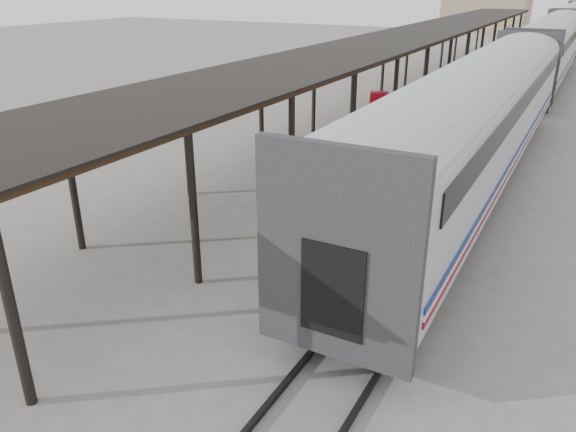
% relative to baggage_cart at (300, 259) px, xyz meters
% --- Properties ---
extents(ground, '(160.00, 160.00, 0.00)m').
position_rel_baggage_cart_xyz_m(ground, '(-0.92, 0.77, -0.65)').
color(ground, slate).
rests_on(ground, ground).
extents(train, '(3.45, 76.01, 4.01)m').
position_rel_baggage_cart_xyz_m(train, '(2.28, 34.57, 2.04)').
color(train, silver).
rests_on(train, ground).
extents(canopy, '(4.90, 64.30, 4.15)m').
position_rel_baggage_cart_xyz_m(canopy, '(-4.32, 24.77, 3.36)').
color(canopy, '#422B19').
rests_on(canopy, ground).
extents(rails, '(1.54, 150.00, 0.12)m').
position_rel_baggage_cart_xyz_m(rails, '(2.28, 34.77, -0.59)').
color(rails, black).
rests_on(rails, ground).
extents(building_left, '(12.00, 8.00, 6.00)m').
position_rel_baggage_cart_xyz_m(building_left, '(-10.92, 82.77, 2.35)').
color(building_left, tan).
rests_on(building_left, ground).
extents(baggage_cart, '(1.95, 2.67, 0.86)m').
position_rel_baggage_cart_xyz_m(baggage_cart, '(0.00, 0.00, 0.00)').
color(baggage_cart, brown).
rests_on(baggage_cart, ground).
extents(suitcase_stack, '(1.27, 1.39, 0.58)m').
position_rel_baggage_cart_xyz_m(suitcase_stack, '(-0.20, 0.28, 0.41)').
color(suitcase_stack, '#3F3E41').
rests_on(suitcase_stack, baggage_cart).
extents(luggage_tug, '(1.56, 1.95, 1.51)m').
position_rel_baggage_cart_xyz_m(luggage_tug, '(-4.30, 17.48, 0.04)').
color(luggage_tug, maroon).
rests_on(luggage_tug, ground).
extents(porter, '(0.41, 0.62, 1.70)m').
position_rel_baggage_cart_xyz_m(porter, '(0.25, -0.65, 1.06)').
color(porter, navy).
rests_on(porter, baggage_cart).
extents(pedestrian, '(1.00, 0.43, 1.69)m').
position_rel_baggage_cart_xyz_m(pedestrian, '(-3.17, 13.88, 0.20)').
color(pedestrian, black).
rests_on(pedestrian, ground).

